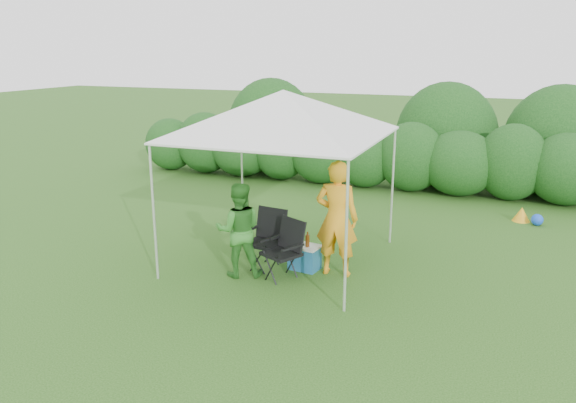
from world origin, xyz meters
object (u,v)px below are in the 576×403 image
at_px(cooler, 305,257).
at_px(canopy, 283,113).
at_px(man, 337,219).
at_px(woman, 239,230).
at_px(chair_left, 267,235).
at_px(chair_right, 286,246).

bearing_deg(cooler, canopy, 157.79).
bearing_deg(cooler, man, 7.03).
relative_size(man, woman, 1.23).
bearing_deg(chair_left, cooler, 17.90).
height_order(canopy, chair_right, canopy).
relative_size(chair_left, woman, 0.64).
distance_m(chair_right, man, 0.89).
height_order(chair_left, woman, woman).
bearing_deg(chair_right, cooler, 96.32).
distance_m(canopy, chair_right, 2.09).
bearing_deg(man, chair_right, 28.39).
height_order(woman, cooler, woman).
bearing_deg(canopy, chair_left, -108.04).
xyz_separation_m(man, cooler, (-0.53, 0.01, -0.71)).
bearing_deg(cooler, woman, -136.44).
distance_m(chair_left, cooler, 0.70).
bearing_deg(man, chair_left, 1.61).
bearing_deg(woman, canopy, -138.75).
height_order(chair_right, cooler, chair_right).
bearing_deg(man, woman, 20.12).
height_order(chair_left, cooler, chair_left).
distance_m(canopy, cooler, 2.33).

